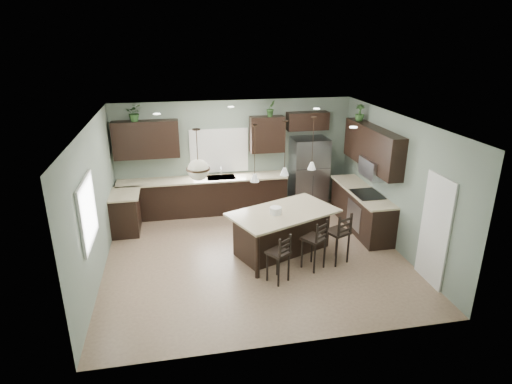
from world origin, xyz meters
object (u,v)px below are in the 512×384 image
object	(u,v)px
bar_stool_left	(278,258)
bar_stool_center	(314,244)
bar_stool_right	(337,237)
kitchen_island	(283,232)
refrigerator	(309,173)
plant_back_left	(134,113)
serving_dish	(276,211)

from	to	relation	value
bar_stool_left	bar_stool_center	distance (m)	0.85
bar_stool_center	bar_stool_right	world-z (taller)	bar_stool_right
bar_stool_left	bar_stool_center	xyz separation A→B (m)	(0.79, 0.33, 0.04)
kitchen_island	bar_stool_center	distance (m)	0.85
refrigerator	bar_stool_center	bearing A→B (deg)	-105.50
bar_stool_right	plant_back_left	distance (m)	5.40
refrigerator	kitchen_island	size ratio (longest dim) A/B	0.87
refrigerator	kitchen_island	bearing A→B (deg)	-118.50
plant_back_left	bar_stool_right	bearing A→B (deg)	-38.48
kitchen_island	bar_stool_left	world-z (taller)	bar_stool_left
kitchen_island	serving_dish	xyz separation A→B (m)	(-0.18, -0.08, 0.53)
refrigerator	plant_back_left	world-z (taller)	plant_back_left
serving_dish	plant_back_left	bearing A→B (deg)	136.80
kitchen_island	refrigerator	bearing A→B (deg)	38.85
kitchen_island	bar_stool_center	size ratio (longest dim) A/B	2.05
kitchen_island	bar_stool_left	xyz separation A→B (m)	(-0.36, -1.06, 0.02)
kitchen_island	bar_stool_right	size ratio (longest dim) A/B	1.98
refrigerator	bar_stool_left	world-z (taller)	refrigerator
kitchen_island	bar_stool_center	xyz separation A→B (m)	(0.42, -0.73, 0.06)
refrigerator	bar_stool_left	distance (m)	3.82
kitchen_island	bar_stool_left	size ratio (longest dim) A/B	2.21
bar_stool_center	plant_back_left	size ratio (longest dim) A/B	2.58
refrigerator	plant_back_left	size ratio (longest dim) A/B	4.56
bar_stool_center	kitchen_island	bearing A→B (deg)	86.43
bar_stool_left	bar_stool_right	distance (m)	1.40
serving_dish	bar_stool_left	size ratio (longest dim) A/B	0.25
bar_stool_left	bar_stool_right	world-z (taller)	bar_stool_right
bar_stool_left	bar_stool_center	size ratio (longest dim) A/B	0.93
kitchen_island	bar_stool_right	world-z (taller)	bar_stool_right
bar_stool_left	bar_stool_right	xyz separation A→B (m)	(1.32, 0.48, 0.06)
plant_back_left	refrigerator	bearing A→B (deg)	-2.29
bar_stool_left	bar_stool_center	bearing A→B (deg)	-11.63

